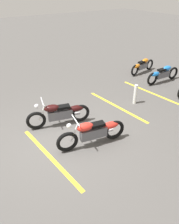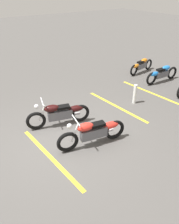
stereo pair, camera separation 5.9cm
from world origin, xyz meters
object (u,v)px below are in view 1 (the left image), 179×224
at_px(motorcycle_dark_foreground, 60,113).
at_px(motorcycle_row_center, 162,74).
at_px(bollard_post, 135,94).
at_px(motorcycle_row_right, 142,66).
at_px(motorcycle_bright_foreground, 94,132).

xyz_separation_m(motorcycle_dark_foreground, motorcycle_row_center, (6.01, 0.56, -0.02)).
bearing_deg(motorcycle_row_center, bollard_post, -159.79).
xyz_separation_m(motorcycle_dark_foreground, motorcycle_row_right, (6.16, 2.08, -0.05)).
height_order(motorcycle_bright_foreground, bollard_post, motorcycle_bright_foreground).
height_order(motorcycle_row_center, bollard_post, bollard_post).
height_order(motorcycle_dark_foreground, motorcycle_row_right, motorcycle_dark_foreground).
bearing_deg(motorcycle_dark_foreground, motorcycle_row_center, -158.75).
relative_size(motorcycle_dark_foreground, motorcycle_row_center, 1.02).
xyz_separation_m(motorcycle_bright_foreground, motorcycle_row_right, (5.83, 3.61, -0.05)).
xyz_separation_m(motorcycle_dark_foreground, bollard_post, (3.29, -0.31, -0.05)).
bearing_deg(bollard_post, motorcycle_row_right, 39.74).
bearing_deg(bollard_post, motorcycle_dark_foreground, 174.67).
distance_m(motorcycle_bright_foreground, bollard_post, 3.20).
bearing_deg(motorcycle_row_right, motorcycle_row_center, -104.15).
height_order(motorcycle_bright_foreground, motorcycle_row_center, motorcycle_bright_foreground).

